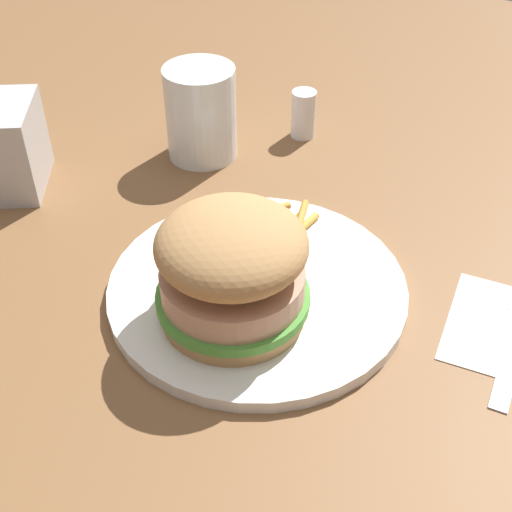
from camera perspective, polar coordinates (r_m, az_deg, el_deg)
ground_plane at (r=0.61m, az=0.92°, el=-2.10°), size 1.60×1.60×0.00m
plate at (r=0.60m, az=-0.00°, el=-2.66°), size 0.26×0.26×0.01m
sandwich at (r=0.53m, az=-1.79°, el=-1.07°), size 0.12×0.12×0.10m
fries_pile at (r=0.64m, az=1.44°, el=1.94°), size 0.10×0.08×0.01m
drink_glass at (r=0.76m, az=-4.54°, el=11.34°), size 0.08×0.08×0.10m
napkin_dispenser at (r=0.75m, az=-19.63°, el=8.49°), size 0.11×0.10×0.09m
salt_shaker at (r=0.81m, az=3.91°, el=11.56°), size 0.03×0.03×0.06m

